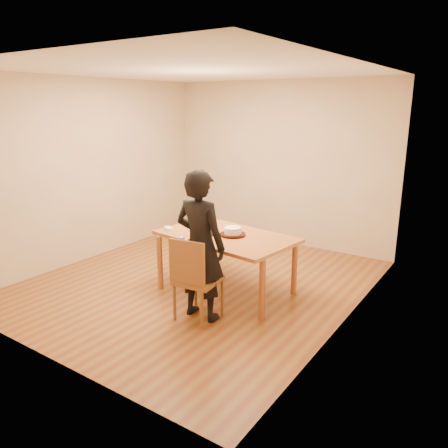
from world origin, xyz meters
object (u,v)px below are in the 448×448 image
Objects in this scene: cake at (233,231)px; dining_table at (226,236)px; cake_plate at (233,234)px; dining_chair at (198,280)px; person at (200,246)px.

dining_table is at bearing -165.99° from cake.
dining_table is 0.09m from cake_plate.
dining_table is 0.12m from cake.
cake_plate is (-0.07, 0.80, 0.31)m from dining_chair.
cake_plate is at bearing 21.27° from dining_table.
person reaches higher than cake_plate.
person is at bearing -84.86° from cake.
person is (0.15, -0.73, 0.11)m from dining_table.
cake_plate is at bearing -85.60° from person.
cake_plate is at bearing -90.00° from cake.
cake is (-0.07, 0.80, 0.36)m from dining_chair.
cake reaches higher than cake_plate.
dining_chair is 1.37× the size of cake_plate.
dining_table is at bearing -79.13° from person.
cake reaches higher than dining_chair.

